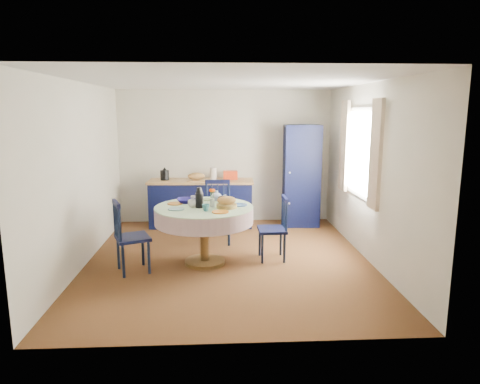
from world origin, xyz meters
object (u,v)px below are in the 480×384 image
object	(u,v)px
kitchen_counter	(201,202)
cobalt_bowl	(186,201)
mug_b	(206,208)
chair_right	(275,228)
chair_left	(129,236)
mug_a	(193,204)
mug_c	(222,200)
mug_d	(194,199)
dining_table	(205,215)
chair_far	(218,212)
pantry_cabinet	(301,176)

from	to	relation	value
kitchen_counter	cobalt_bowl	distance (m)	1.84
mug_b	chair_right	bearing A→B (deg)	22.63
chair_left	mug_a	size ratio (longest dim) A/B	7.62
chair_right	mug_a	world-z (taller)	mug_a
mug_b	mug_c	xyz separation A→B (m)	(0.22, 0.47, 0.00)
mug_a	mug_d	distance (m)	0.36
chair_left	mug_d	distance (m)	1.08
mug_a	mug_c	size ratio (longest dim) A/B	1.02
dining_table	mug_c	size ratio (longest dim) A/B	10.85
kitchen_counter	cobalt_bowl	bearing A→B (deg)	-92.21
chair_far	chair_right	size ratio (longest dim) A/B	1.09
kitchen_counter	chair_far	size ratio (longest dim) A/B	1.93
chair_left	mug_d	xyz separation A→B (m)	(0.82, 0.59, 0.37)
pantry_cabinet	chair_far	xyz separation A→B (m)	(-1.55, -0.98, -0.42)
cobalt_bowl	chair_left	bearing A→B (deg)	-145.00
mug_a	mug_d	xyz separation A→B (m)	(-0.00, 0.36, -0.01)
kitchen_counter	chair_right	distance (m)	2.20
kitchen_counter	dining_table	size ratio (longest dim) A/B	1.43
mug_b	mug_c	size ratio (longest dim) A/B	0.79
kitchen_counter	mug_a	size ratio (longest dim) A/B	15.23
chair_right	mug_a	bearing A→B (deg)	-82.40
chair_left	chair_right	bearing A→B (deg)	-101.12
dining_table	mug_a	xyz separation A→B (m)	(-0.16, -0.04, 0.18)
dining_table	chair_far	world-z (taller)	dining_table
pantry_cabinet	mug_c	size ratio (longest dim) A/B	14.92
chair_right	mug_d	bearing A→B (deg)	-100.22
chair_far	mug_a	world-z (taller)	chair_far
mug_a	mug_c	world-z (taller)	mug_a
cobalt_bowl	mug_b	bearing A→B (deg)	-60.56
mug_c	chair_left	bearing A→B (deg)	-159.60
chair_far	cobalt_bowl	distance (m)	0.94
mug_d	chair_right	bearing A→B (deg)	-9.54
cobalt_bowl	mug_c	bearing A→B (deg)	-5.00
cobalt_bowl	chair_far	bearing A→B (deg)	59.68
pantry_cabinet	dining_table	xyz separation A→B (m)	(-1.73, -1.97, -0.24)
mug_b	kitchen_counter	bearing A→B (deg)	93.73
dining_table	chair_left	bearing A→B (deg)	-164.81
chair_left	mug_b	xyz separation A→B (m)	(1.01, -0.01, 0.38)
chair_far	mug_a	distance (m)	1.15
pantry_cabinet	cobalt_bowl	distance (m)	2.65
mug_a	mug_b	bearing A→B (deg)	-51.69
kitchen_counter	chair_right	world-z (taller)	kitchen_counter
kitchen_counter	chair_left	xyz separation A→B (m)	(-0.86, -2.29, 0.05)
mug_b	cobalt_bowl	bearing A→B (deg)	119.44
cobalt_bowl	kitchen_counter	bearing A→B (deg)	85.49
mug_d	mug_b	bearing A→B (deg)	-72.43
pantry_cabinet	chair_left	distance (m)	3.55
kitchen_counter	mug_a	world-z (taller)	kitchen_counter
mug_d	cobalt_bowl	distance (m)	0.13
pantry_cabinet	chair_far	distance (m)	1.88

